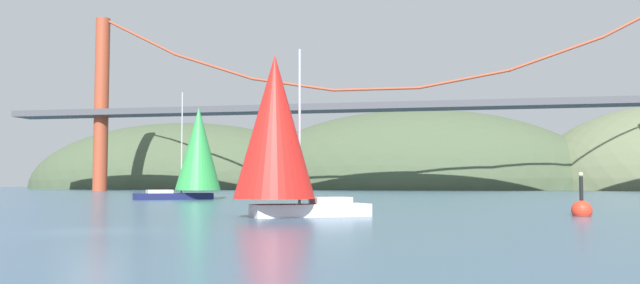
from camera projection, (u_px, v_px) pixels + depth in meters
name	position (u px, v px, depth m)	size (l,w,h in m)	color
ground_plane	(93.00, 231.00, 24.34)	(360.00, 360.00, 0.00)	#385670
headland_left	(182.00, 189.00, 167.29)	(84.07, 44.00, 33.98)	#425138
headland_center	(416.00, 189.00, 155.45)	(87.91, 44.00, 38.30)	#425138
suspension_bridge	(376.00, 103.00, 118.28)	(145.93, 6.00, 34.83)	#A34228
sailboat_red_spinnaker	(277.00, 131.00, 34.37)	(7.92, 6.54, 9.04)	white
sailboat_green_sail	(197.00, 151.00, 68.62)	(9.36, 7.98, 11.28)	#191E4C
channel_buoy	(582.00, 209.00, 35.17)	(1.10, 1.10, 2.64)	red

